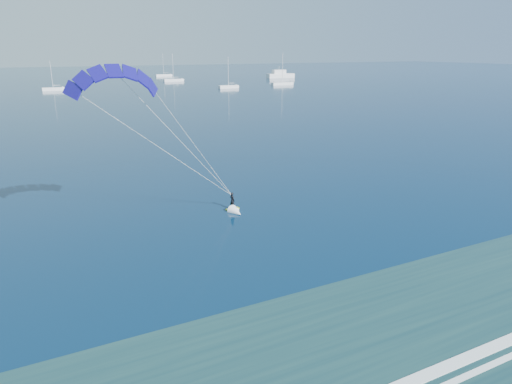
{
  "coord_description": "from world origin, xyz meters",
  "views": [
    {
      "loc": [
        -10.88,
        -3.09,
        15.04
      ],
      "look_at": [
        4.8,
        27.83,
        4.15
      ],
      "focal_mm": 32.0,
      "sensor_mm": 36.0,
      "label": 1
    }
  ],
  "objects_px": {
    "motor_yacht": "(280,75)",
    "sailboat_6": "(282,84)",
    "sailboat_5": "(174,80)",
    "kitesurfer_rig": "(181,142)",
    "sailboat_3": "(53,89)",
    "sailboat_4": "(164,75)",
    "sailboat_7": "(229,87)"
  },
  "relations": [
    {
      "from": "sailboat_6",
      "to": "sailboat_7",
      "type": "xyz_separation_m",
      "value": [
        -27.63,
        -4.79,
        0.0
      ]
    },
    {
      "from": "sailboat_3",
      "to": "sailboat_5",
      "type": "distance_m",
      "value": 62.81
    },
    {
      "from": "sailboat_3",
      "to": "sailboat_5",
      "type": "bearing_deg",
      "value": 27.43
    },
    {
      "from": "sailboat_4",
      "to": "sailboat_7",
      "type": "xyz_separation_m",
      "value": [
        0.01,
        -92.7,
        0.01
      ]
    },
    {
      "from": "sailboat_3",
      "to": "sailboat_6",
      "type": "xyz_separation_m",
      "value": [
        91.06,
        -15.11,
        0.01
      ]
    },
    {
      "from": "sailboat_4",
      "to": "sailboat_6",
      "type": "height_order",
      "value": "sailboat_6"
    },
    {
      "from": "sailboat_7",
      "to": "sailboat_5",
      "type": "bearing_deg",
      "value": 98.94
    },
    {
      "from": "kitesurfer_rig",
      "to": "sailboat_4",
      "type": "relative_size",
      "value": 1.29
    },
    {
      "from": "kitesurfer_rig",
      "to": "sailboat_5",
      "type": "bearing_deg",
      "value": 73.2
    },
    {
      "from": "sailboat_4",
      "to": "sailboat_3",
      "type": "bearing_deg",
      "value": -131.06
    },
    {
      "from": "motor_yacht",
      "to": "kitesurfer_rig",
      "type": "bearing_deg",
      "value": -121.96
    },
    {
      "from": "motor_yacht",
      "to": "sailboat_5",
      "type": "bearing_deg",
      "value": -178.45
    },
    {
      "from": "sailboat_6",
      "to": "sailboat_5",
      "type": "bearing_deg",
      "value": 128.72
    },
    {
      "from": "sailboat_3",
      "to": "sailboat_5",
      "type": "height_order",
      "value": "sailboat_5"
    },
    {
      "from": "sailboat_5",
      "to": "sailboat_7",
      "type": "height_order",
      "value": "sailboat_5"
    },
    {
      "from": "kitesurfer_rig",
      "to": "sailboat_7",
      "type": "height_order",
      "value": "kitesurfer_rig"
    },
    {
      "from": "sailboat_4",
      "to": "sailboat_5",
      "type": "bearing_deg",
      "value": -99.92
    },
    {
      "from": "sailboat_4",
      "to": "sailboat_5",
      "type": "height_order",
      "value": "sailboat_5"
    },
    {
      "from": "kitesurfer_rig",
      "to": "sailboat_3",
      "type": "xyz_separation_m",
      "value": [
        -0.14,
        155.21,
        -7.01
      ]
    },
    {
      "from": "motor_yacht",
      "to": "sailboat_5",
      "type": "distance_m",
      "value": 60.35
    },
    {
      "from": "sailboat_3",
      "to": "sailboat_4",
      "type": "height_order",
      "value": "sailboat_4"
    },
    {
      "from": "motor_yacht",
      "to": "sailboat_6",
      "type": "distance_m",
      "value": 52.08
    },
    {
      "from": "sailboat_3",
      "to": "sailboat_5",
      "type": "relative_size",
      "value": 0.84
    },
    {
      "from": "motor_yacht",
      "to": "sailboat_6",
      "type": "bearing_deg",
      "value": -118.71
    },
    {
      "from": "kitesurfer_rig",
      "to": "sailboat_3",
      "type": "height_order",
      "value": "kitesurfer_rig"
    },
    {
      "from": "kitesurfer_rig",
      "to": "motor_yacht",
      "type": "relative_size",
      "value": 1.05
    },
    {
      "from": "kitesurfer_rig",
      "to": "motor_yacht",
      "type": "xyz_separation_m",
      "value": [
        115.93,
        185.77,
        -5.99
      ]
    },
    {
      "from": "sailboat_6",
      "to": "sailboat_4",
      "type": "bearing_deg",
      "value": 107.45
    },
    {
      "from": "sailboat_3",
      "to": "sailboat_6",
      "type": "distance_m",
      "value": 92.3
    },
    {
      "from": "sailboat_3",
      "to": "sailboat_4",
      "type": "relative_size",
      "value": 0.87
    },
    {
      "from": "kitesurfer_rig",
      "to": "sailboat_5",
      "type": "xyz_separation_m",
      "value": [
        55.61,
        184.15,
        -7.0
      ]
    },
    {
      "from": "sailboat_5",
      "to": "motor_yacht",
      "type": "bearing_deg",
      "value": 1.55
    }
  ]
}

